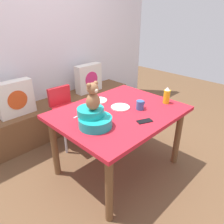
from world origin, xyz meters
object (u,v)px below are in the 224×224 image
Objects in this scene: teddy_bear at (93,97)px; cell_phone at (145,121)px; infant_seat_teal at (94,119)px; coffee_mug at (140,105)px; pillow_floral_left at (15,99)px; dinner_plate_near at (98,100)px; ketchup_bottle at (167,96)px; highchair at (65,109)px; book_stack at (60,98)px; dinner_plate_far at (120,107)px; dining_table at (119,119)px; pillow_floral_right at (89,78)px.

teddy_bear reaches higher than cell_phone.
infant_seat_teal is 0.57m from coffee_mug.
pillow_floral_left is 2.20× the size of dinner_plate_near.
highchair is at bearing 121.04° from ketchup_bottle.
book_stack is 1.00× the size of dinner_plate_far.
infant_seat_teal is at bearing -109.39° from book_stack.
dinner_plate_far reaches higher than cell_phone.
dinner_plate_far is (0.45, 0.09, -0.27)m from teddy_bear.
infant_seat_teal is at bearing -135.81° from dinner_plate_near.
dinner_plate_near reaches higher than book_stack.
ketchup_bottle is (0.89, -0.19, -0.19)m from teddy_bear.
book_stack is at bearing 70.61° from infant_seat_teal.
dinner_plate_near is (0.14, -0.48, 0.22)m from highchair.
pillow_floral_left is 1.35m from dinner_plate_far.
book_stack is 0.16× the size of dining_table.
dining_table is 1.63× the size of highchair.
ketchup_bottle reaches higher than book_stack.
pillow_floral_right reaches higher than book_stack.
dining_table is 0.34m from cell_phone.
dining_table is (-0.62, -1.23, -0.04)m from pillow_floral_right.
ketchup_bottle is 0.92× the size of dinner_plate_near.
pillow_floral_left is 0.63m from highchair.
dinner_plate_near is 0.67m from cell_phone.
coffee_mug is 0.21m from dinner_plate_far.
teddy_bear reaches higher than book_stack.
coffee_mug is (0.18, -0.13, 0.14)m from dining_table.
dinner_plate_near is (-0.06, -0.91, 0.25)m from book_stack.
pillow_floral_right is at bearing 52.20° from infant_seat_teal.
dinner_plate_near is at bearing -56.87° from pillow_floral_left.
book_stack is at bearing 70.61° from teddy_bear.
book_stack is at bearing 177.77° from pillow_floral_right.
book_stack is 1.42m from coffee_mug.
teddy_bear is 0.53m from dinner_plate_far.
dining_table is 0.42m from infant_seat_teal.
dining_table is at bearing 23.25° from cell_phone.
dinner_plate_far is (-0.01, -1.22, 0.25)m from book_stack.
cell_phone is at bearing -84.00° from highchair.
dinner_plate_near reaches higher than dining_table.
pillow_floral_left reaches higher than dinner_plate_far.
teddy_bear is (-0.46, -1.31, 0.53)m from book_stack.
infant_seat_teal is 1.65× the size of dinner_plate_near.
book_stack is at bearing 94.25° from coffee_mug.
infant_seat_teal is at bearing 90.00° from teddy_bear.
infant_seat_teal is (-0.26, -0.87, 0.29)m from highchair.
highchair is 2.39× the size of infant_seat_teal.
dining_table is at bearing 7.71° from teddy_bear.
coffee_mug is (0.30, -0.95, 0.27)m from highchair.
pillow_floral_right is at bearing 2.06° from cell_phone.
dining_table is 3.90× the size of infant_seat_teal.
pillow_floral_right reaches higher than cell_phone.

